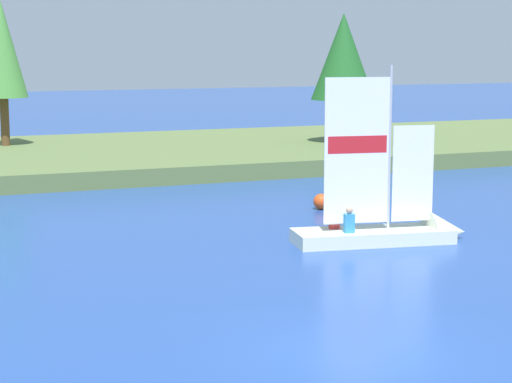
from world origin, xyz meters
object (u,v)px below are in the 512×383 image
object	(u,v)px
sailboat	(401,228)
channel_buoy	(321,202)
shoreline_tree_left	(2,49)
shoreline_tree_midleft	(343,57)

from	to	relation	value
sailboat	channel_buoy	distance (m)	5.59
shoreline_tree_left	channel_buoy	world-z (taller)	shoreline_tree_left
shoreline_tree_left	sailboat	bearing A→B (deg)	-70.43
shoreline_tree_midleft	channel_buoy	bearing A→B (deg)	-119.47
shoreline_tree_left	sailboat	size ratio (longest dim) A/B	1.29
channel_buoy	shoreline_tree_midleft	bearing A→B (deg)	60.53
sailboat	channel_buoy	bearing A→B (deg)	97.68
shoreline_tree_midleft	sailboat	distance (m)	20.96
channel_buoy	sailboat	bearing A→B (deg)	-91.16
shoreline_tree_midleft	channel_buoy	distance (m)	16.07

